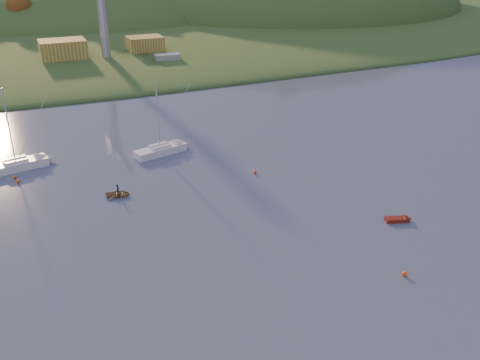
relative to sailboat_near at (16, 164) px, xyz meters
name	(u,v)px	position (x,y,z in m)	size (l,w,h in m)	color
far_shore	(53,14)	(22.57, 169.42, -0.77)	(620.00, 220.00, 1.50)	#2F491D
shore_slope	(75,39)	(22.57, 104.42, -0.77)	(640.00, 150.00, 7.00)	#2F491D
hill_center	(84,19)	(32.57, 149.42, -0.77)	(140.00, 120.00, 36.00)	#2F491D
hill_right	(290,12)	(117.57, 134.42, -0.77)	(150.00, 130.00, 60.00)	#2F491D
hillside_trees	(67,30)	(22.57, 124.42, -0.77)	(280.00, 50.00, 32.00)	#224017
wharf	(118,60)	(27.57, 61.42, 0.43)	(42.00, 16.00, 2.40)	slate
shed_west	(63,50)	(14.57, 62.42, 4.03)	(11.00, 8.00, 4.80)	olive
shed_east	(145,44)	(35.57, 63.42, 3.63)	(9.00, 7.00, 4.00)	olive
sailboat_near	(16,164)	(0.00, 0.00, 0.00)	(9.03, 4.34, 12.04)	white
sailboat_far	(160,150)	(20.68, -2.58, -0.03)	(8.53, 4.46, 11.34)	white
canoe	(118,194)	(11.63, -14.62, -0.44)	(2.28, 3.20, 0.66)	olive
paddler	(118,191)	(11.63, -14.62, -0.04)	(0.53, 0.35, 1.46)	black
red_tender	(402,219)	(41.08, -34.61, -0.54)	(3.42, 2.04, 1.10)	#61170D
work_vessel	(168,64)	(38.17, 52.00, 0.58)	(14.97, 5.97, 3.79)	slate
buoy_0	(405,274)	(33.99, -43.74, -0.52)	(0.50, 0.50, 0.50)	#FC510D
buoy_1	(255,172)	(30.96, -15.08, -0.52)	(0.50, 0.50, 0.50)	#FC510D
buoy_2	(18,181)	(-0.09, -4.98, -0.52)	(0.50, 0.50, 0.50)	#FC510D
buoy_3	(15,177)	(-0.43, -3.35, -0.52)	(0.50, 0.50, 0.50)	#FC510D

